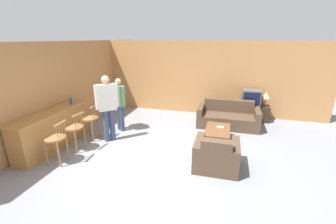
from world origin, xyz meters
TOP-DOWN VIEW (x-y plane):
  - ground_plane at (0.00, 0.00)m, footprint 24.00×24.00m
  - wall_back at (0.00, 3.68)m, footprint 9.40×0.08m
  - wall_left at (-3.14, 1.34)m, footprint 0.08×8.68m
  - bar_counter at (-2.81, -0.08)m, footprint 0.55×2.32m
  - bar_chair_near at (-2.17, -0.74)m, footprint 0.47×0.47m
  - bar_chair_mid at (-2.17, -0.09)m, footprint 0.48×0.48m
  - bar_chair_far at (-2.17, 0.58)m, footprint 0.44×0.44m
  - couch_far at (1.44, 2.55)m, footprint 1.87×0.91m
  - armchair_near at (1.24, -0.03)m, footprint 0.93×0.87m
  - coffee_table at (1.19, 1.27)m, footprint 0.63×1.06m
  - tv_unit at (2.14, 3.31)m, footprint 1.23×0.44m
  - tv at (2.14, 3.31)m, footprint 0.59×0.50m
  - bottle at (-2.71, 0.57)m, footprint 0.06×0.06m
  - book_on_table at (1.25, 1.40)m, footprint 0.19×0.13m
  - table_lamp at (2.59, 3.31)m, footprint 0.29×0.29m
  - person_by_window at (-1.69, 1.37)m, footprint 0.50×0.39m
  - person_by_counter at (-1.64, 0.62)m, footprint 0.47×0.45m

SIDE VIEW (x-z plane):
  - ground_plane at x=0.00m, z-range 0.00..0.00m
  - tv_unit at x=2.14m, z-range 0.00..0.53m
  - couch_far at x=1.44m, z-range -0.11..0.68m
  - armchair_near at x=1.24m, z-range -0.10..0.67m
  - coffee_table at x=1.19m, z-range 0.14..0.51m
  - book_on_table at x=1.25m, z-range 0.37..0.40m
  - bar_counter at x=-2.81m, z-range 0.00..0.96m
  - bar_chair_near at x=-2.17m, z-range 0.06..1.03m
  - bar_chair_mid at x=-2.17m, z-range 0.06..1.03m
  - bar_chair_far at x=-2.17m, z-range 0.06..1.03m
  - tv at x=2.14m, z-range 0.53..1.05m
  - person_by_window at x=-1.69m, z-range 0.10..1.67m
  - table_lamp at x=2.59m, z-range 0.64..1.13m
  - person_by_counter at x=-1.64m, z-range 0.12..1.90m
  - bottle at x=-2.71m, z-range 0.95..1.18m
  - wall_back at x=0.00m, z-range 0.00..2.60m
  - wall_left at x=-3.14m, z-range 0.00..2.60m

